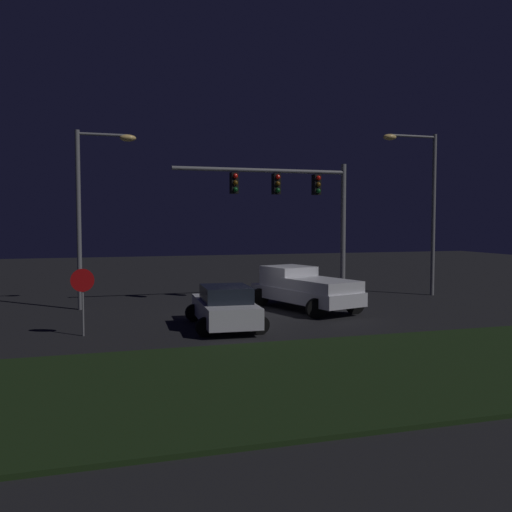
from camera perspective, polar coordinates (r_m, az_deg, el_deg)
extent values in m
plane|color=black|center=(23.05, -0.06, -5.92)|extent=(80.00, 80.00, 0.00)
cube|color=black|center=(14.60, 10.88, -11.34)|extent=(25.48, 7.51, 0.10)
cube|color=silver|center=(24.19, 5.00, -3.87)|extent=(3.46, 5.75, 0.55)
cube|color=silver|center=(25.05, 3.31, -2.00)|extent=(2.31, 2.35, 0.85)
cube|color=black|center=(25.04, 3.31, -1.71)|extent=(2.12, 1.96, 0.51)
cube|color=silver|center=(23.31, 6.67, -2.92)|extent=(2.70, 3.45, 0.45)
cylinder|color=black|center=(25.18, 0.39, -4.20)|extent=(0.80, 0.22, 0.80)
cylinder|color=black|center=(26.38, 4.11, -3.86)|extent=(0.80, 0.22, 0.80)
cylinder|color=black|center=(22.10, 6.06, -5.30)|extent=(0.80, 0.22, 0.80)
cylinder|color=black|center=(23.45, 9.95, -4.82)|extent=(0.80, 0.22, 0.80)
cube|color=silver|center=(20.22, -3.18, -5.50)|extent=(2.07, 4.50, 0.70)
cube|color=black|center=(19.89, -3.06, -3.84)|extent=(1.72, 2.10, 0.55)
cylinder|color=black|center=(21.59, -6.31, -5.72)|extent=(0.64, 0.22, 0.64)
cylinder|color=black|center=(21.89, -1.50, -5.58)|extent=(0.64, 0.22, 0.64)
cylinder|color=black|center=(18.67, -5.15, -7.17)|extent=(0.64, 0.22, 0.64)
cylinder|color=black|center=(19.02, 0.38, -6.96)|extent=(0.64, 0.22, 0.64)
cylinder|color=slate|center=(27.38, 8.78, 2.36)|extent=(0.24, 0.24, 6.50)
cylinder|color=slate|center=(25.96, 0.58, 8.64)|extent=(8.20, 0.18, 0.18)
cube|color=black|center=(26.85, 6.12, 7.17)|extent=(0.32, 0.44, 0.95)
sphere|color=red|center=(26.66, 6.32, 7.84)|extent=(0.22, 0.22, 0.22)
sphere|color=#59380A|center=(26.64, 6.31, 7.20)|extent=(0.22, 0.22, 0.22)
sphere|color=#0C4719|center=(26.62, 6.31, 6.55)|extent=(0.22, 0.22, 0.22)
cube|color=black|center=(26.13, 2.05, 7.29)|extent=(0.32, 0.44, 0.95)
sphere|color=red|center=(25.94, 2.22, 7.98)|extent=(0.22, 0.22, 0.22)
sphere|color=#59380A|center=(25.92, 2.22, 7.32)|extent=(0.22, 0.22, 0.22)
sphere|color=#0C4719|center=(25.90, 2.22, 6.66)|extent=(0.22, 0.22, 0.22)
cube|color=black|center=(25.55, -2.23, 7.37)|extent=(0.32, 0.44, 0.95)
sphere|color=red|center=(25.35, -2.09, 8.08)|extent=(0.22, 0.22, 0.22)
sphere|color=#59380A|center=(25.33, -2.09, 7.41)|extent=(0.22, 0.22, 0.22)
sphere|color=#0C4719|center=(25.31, -2.09, 6.73)|extent=(0.22, 0.22, 0.22)
cylinder|color=slate|center=(25.16, -17.47, 3.43)|extent=(0.20, 0.20, 7.63)
cylinder|color=slate|center=(25.44, -15.21, 11.75)|extent=(2.09, 0.12, 0.12)
ellipsoid|color=#F9CC72|center=(25.49, -12.81, 11.54)|extent=(0.70, 0.44, 0.30)
cylinder|color=slate|center=(30.19, 17.48, 3.93)|extent=(0.20, 0.20, 8.17)
cylinder|color=slate|center=(29.79, 15.53, 11.58)|extent=(2.58, 0.12, 0.12)
ellipsoid|color=#F9CC72|center=(29.11, 13.35, 11.60)|extent=(0.70, 0.44, 0.30)
cylinder|color=slate|center=(19.46, -17.09, -4.55)|extent=(0.07, 0.07, 2.20)
cylinder|color=#B20C0F|center=(19.34, -17.13, -2.36)|extent=(0.76, 0.03, 0.76)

